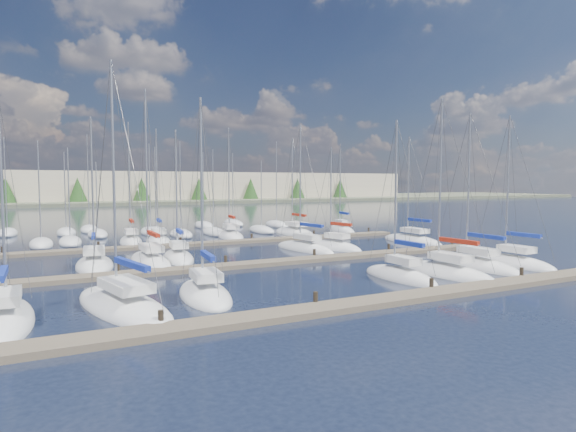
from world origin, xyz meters
name	(u,v)px	position (x,y,z in m)	size (l,w,h in m)	color
ground	(160,223)	(0.00, 60.00, 0.00)	(400.00, 400.00, 0.00)	#1B2236
dock_near	(387,300)	(0.00, 2.01, 0.15)	(44.00, 1.93, 1.10)	#6B5E4C
dock_mid	(277,262)	(0.00, 16.01, 0.15)	(44.00, 1.93, 1.10)	#6B5E4C
dock_far	(220,243)	(0.00, 30.01, 0.15)	(44.00, 1.93, 1.10)	#6B5E4C
sailboat_k	(305,248)	(5.81, 21.94, 0.19)	(3.56, 8.64, 12.84)	white
sailboat_o	(159,241)	(-5.64, 33.90, 0.19)	(3.10, 7.07, 13.08)	white
sailboat_m	(412,241)	(19.38, 22.11, 0.17)	(2.75, 8.85, 12.31)	white
sailboat_h	(95,265)	(-13.20, 21.14, 0.18)	(3.40, 7.47, 12.37)	white
sailboat_i	(150,261)	(-9.02, 20.86, 0.19)	(2.73, 9.18, 14.80)	white
sailboat_d	(400,276)	(4.89, 6.82, 0.19)	(2.27, 6.87, 11.50)	white
sailboat_n	(131,242)	(-8.33, 34.95, 0.20)	(2.85, 7.72, 13.76)	white
sailboat_g	(512,263)	(16.44, 7.11, 0.18)	(2.74, 7.47, 12.56)	white
sailboat_b	(123,306)	(-13.04, 7.16, 0.17)	(5.33, 10.47, 13.58)	white
sailboat_q	(295,233)	(11.68, 35.15, 0.17)	(3.28, 9.04, 12.92)	white
sailboat_j	(178,258)	(-6.54, 21.64, 0.19)	(3.08, 7.02, 11.74)	white
sailboat_f	(474,265)	(13.01, 7.85, 0.18)	(2.76, 8.92, 12.66)	white
sailboat_e	(446,272)	(8.76, 6.50, 0.18)	(3.19, 8.44, 13.21)	white
sailboat_a	(6,320)	(-18.26, 6.93, 0.18)	(2.43, 7.96, 11.54)	white
sailboat_r	(342,230)	(18.80, 35.30, 0.19)	(3.58, 7.74, 12.42)	white
sailboat_c	(205,294)	(-8.49, 7.73, 0.18)	(3.30, 7.34, 12.11)	white
sailboat_p	(230,236)	(3.21, 35.64, 0.18)	(4.02, 8.49, 13.82)	white
sailboat_l	(335,247)	(8.90, 21.39, 0.18)	(3.76, 7.19, 10.74)	white
distant_boats	(153,232)	(-4.34, 43.76, 0.29)	(36.93, 20.75, 13.30)	#9EA0A5
shoreline	(56,180)	(-13.29, 149.77, 7.44)	(400.00, 60.00, 38.00)	#666B51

